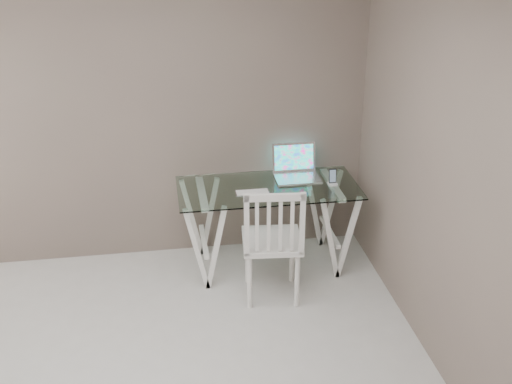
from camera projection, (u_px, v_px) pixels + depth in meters
room at (101, 175)px, 3.10m from camera, size 4.50×4.52×2.71m
desk at (268, 226)px, 5.47m from camera, size 1.50×0.70×0.75m
chair at (273, 239)px, 4.91m from camera, size 0.50×0.50×1.00m
laptop at (296, 169)px, 5.49m from camera, size 0.38×0.32×0.26m
keyboard at (252, 192)px, 5.21m from camera, size 0.28×0.12×0.01m
mouse at (273, 197)px, 5.10m from camera, size 0.11×0.06×0.03m
phone_dock at (333, 180)px, 5.34m from camera, size 0.07×0.07×0.14m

